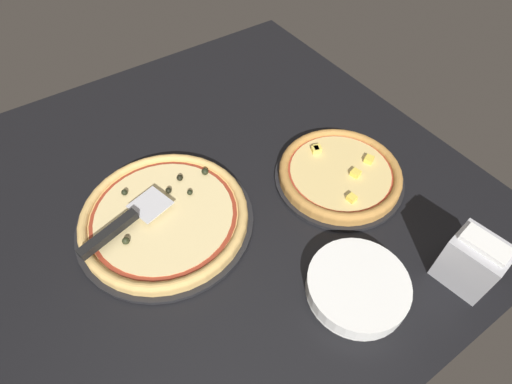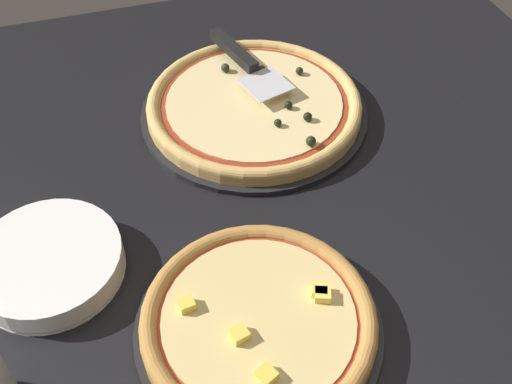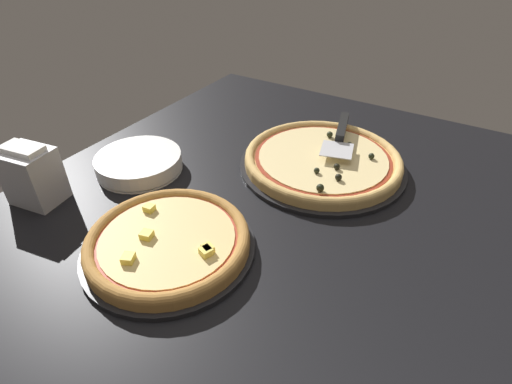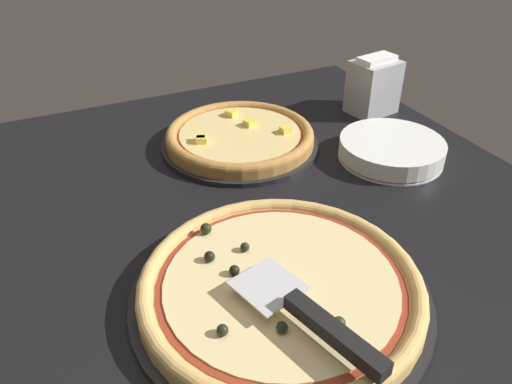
% 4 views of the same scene
% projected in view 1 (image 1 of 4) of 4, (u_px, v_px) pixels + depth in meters
% --- Properties ---
extents(ground_plane, '(1.24, 1.23, 0.04)m').
position_uv_depth(ground_plane, '(218.00, 190.00, 1.04)').
color(ground_plane, black).
extents(pizza_pan_front, '(0.42, 0.42, 0.01)m').
position_uv_depth(pizza_pan_front, '(166.00, 221.00, 0.95)').
color(pizza_pan_front, black).
rests_on(pizza_pan_front, ground_plane).
extents(pizza_front, '(0.39, 0.39, 0.04)m').
position_uv_depth(pizza_front, '(164.00, 216.00, 0.94)').
color(pizza_front, '#DBAD60').
rests_on(pizza_front, pizza_pan_front).
extents(pizza_pan_back, '(0.33, 0.33, 0.01)m').
position_uv_depth(pizza_pan_back, '(339.00, 178.00, 1.04)').
color(pizza_pan_back, black).
rests_on(pizza_pan_back, ground_plane).
extents(pizza_back, '(0.31, 0.31, 0.04)m').
position_uv_depth(pizza_back, '(340.00, 173.00, 1.02)').
color(pizza_back, '#B77F3D').
rests_on(pizza_back, pizza_pan_back).
extents(serving_spatula, '(0.11, 0.23, 0.02)m').
position_uv_depth(serving_spatula, '(117.00, 228.00, 0.87)').
color(serving_spatula, silver).
rests_on(serving_spatula, pizza_front).
extents(plate_stack, '(0.21, 0.21, 0.04)m').
position_uv_depth(plate_stack, '(357.00, 286.00, 0.83)').
color(plate_stack, white).
rests_on(plate_stack, ground_plane).
extents(napkin_holder, '(0.12, 0.10, 0.14)m').
position_uv_depth(napkin_holder, '(472.00, 262.00, 0.81)').
color(napkin_holder, '#B2B2B7').
rests_on(napkin_holder, ground_plane).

